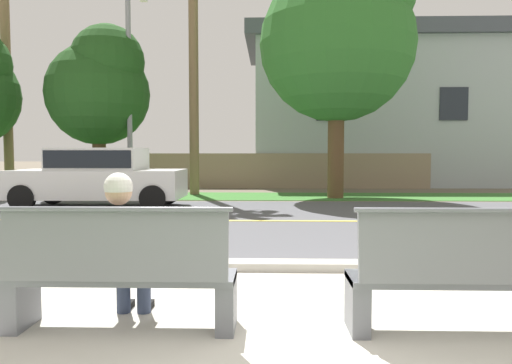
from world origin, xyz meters
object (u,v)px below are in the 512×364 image
at_px(shade_tree_left, 100,86).
at_px(bench_left, 120,276).
at_px(seated_person_grey, 123,243).
at_px(car_white_near, 99,175).
at_px(streetlamp, 131,70).
at_px(shade_tree_centre, 342,32).
at_px(bench_right, 468,278).

bearing_deg(shade_tree_left, bench_left, -70.02).
bearing_deg(bench_left, seated_person_grey, 97.82).
distance_m(seated_person_grey, shade_tree_left, 13.01).
bearing_deg(seated_person_grey, car_white_near, 110.92).
relative_size(streetlamp, shade_tree_centre, 0.90).
relative_size(bench_left, car_white_near, 0.42).
distance_m(bench_left, streetlamp, 12.61).
height_order(bench_right, seated_person_grey, seated_person_grey).
bearing_deg(shade_tree_centre, streetlamp, 176.72).
height_order(seated_person_grey, streetlamp, streetlamp).
distance_m(car_white_near, shade_tree_left, 4.58).
distance_m(bench_right, shade_tree_left, 14.34).
bearing_deg(streetlamp, seated_person_grey, -74.26).
height_order(seated_person_grey, car_white_near, car_white_near).
bearing_deg(bench_right, car_white_near, 124.56).
bearing_deg(shade_tree_centre, bench_left, -106.71).
bearing_deg(bench_right, bench_left, 180.00).
distance_m(bench_right, seated_person_grey, 2.71).
bearing_deg(bench_right, shade_tree_left, 120.33).
bearing_deg(bench_right, seated_person_grey, 176.39).
distance_m(bench_left, shade_tree_centre, 12.64).
height_order(car_white_near, shade_tree_centre, shade_tree_centre).
bearing_deg(seated_person_grey, shade_tree_left, 110.15).
bearing_deg(shade_tree_left, shade_tree_centre, -5.94).
height_order(car_white_near, streetlamp, streetlamp).
xyz_separation_m(bench_left, shade_tree_centre, (3.38, 11.26, 4.65)).
xyz_separation_m(streetlamp, shade_tree_centre, (6.64, -0.38, 1.05)).
bearing_deg(bench_right, shade_tree_centre, 86.41).
xyz_separation_m(seated_person_grey, shade_tree_centre, (3.41, 11.09, 4.42)).
distance_m(bench_left, bench_right, 2.67).
bearing_deg(shade_tree_centre, shade_tree_left, 174.06).
xyz_separation_m(bench_right, shade_tree_centre, (0.71, 11.26, 4.65)).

